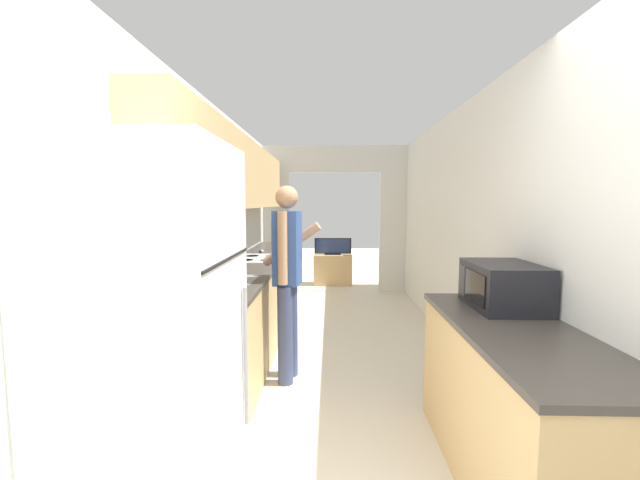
% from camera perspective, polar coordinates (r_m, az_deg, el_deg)
% --- Properties ---
extents(wall_left, '(0.38, 7.98, 2.50)m').
position_cam_1_polar(wall_left, '(3.92, -14.81, 5.08)').
color(wall_left, silver).
rests_on(wall_left, ground_plane).
extents(wall_right, '(0.06, 7.98, 2.50)m').
position_cam_1_polar(wall_right, '(3.58, 23.19, 0.42)').
color(wall_right, silver).
rests_on(wall_right, ground_plane).
extents(wall_far_with_doorway, '(2.85, 0.06, 2.50)m').
position_cam_1_polar(wall_far_with_doorway, '(6.74, 2.12, 4.56)').
color(wall_far_with_doorway, silver).
rests_on(wall_far_with_doorway, ground_plane).
extents(counter_left, '(0.62, 4.42, 0.88)m').
position_cam_1_polar(counter_left, '(4.42, -9.79, -8.96)').
color(counter_left, tan).
rests_on(counter_left, ground_plane).
extents(counter_right, '(0.62, 1.58, 0.88)m').
position_cam_1_polar(counter_right, '(2.51, 26.59, -21.07)').
color(counter_right, tan).
rests_on(counter_right, ground_plane).
extents(refrigerator, '(0.74, 0.74, 1.80)m').
position_cam_1_polar(refrigerator, '(1.97, -23.29, -13.92)').
color(refrigerator, white).
rests_on(refrigerator, ground_plane).
extents(range_oven, '(0.66, 0.79, 1.02)m').
position_cam_1_polar(range_oven, '(4.81, -8.74, -7.71)').
color(range_oven, '#B7B7BC').
rests_on(range_oven, ground_plane).
extents(person, '(0.54, 0.41, 1.68)m').
position_cam_1_polar(person, '(3.37, -4.76, -5.39)').
color(person, '#384266').
rests_on(person, ground_plane).
extents(microwave, '(0.39, 0.53, 0.28)m').
position_cam_1_polar(microwave, '(2.71, 25.09, -6.03)').
color(microwave, black).
rests_on(microwave, counter_right).
extents(tv_cabinet, '(0.71, 0.42, 0.57)m').
position_cam_1_polar(tv_cabinet, '(7.41, 1.87, -4.27)').
color(tv_cabinet, tan).
rests_on(tv_cabinet, ground_plane).
extents(television, '(0.68, 0.16, 0.31)m').
position_cam_1_polar(television, '(7.31, 1.88, -0.96)').
color(television, black).
rests_on(television, tv_cabinet).
extents(knife, '(0.09, 0.32, 0.02)m').
position_cam_1_polar(knife, '(5.30, -8.57, -1.62)').
color(knife, '#B7B7BC').
rests_on(knife, counter_left).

